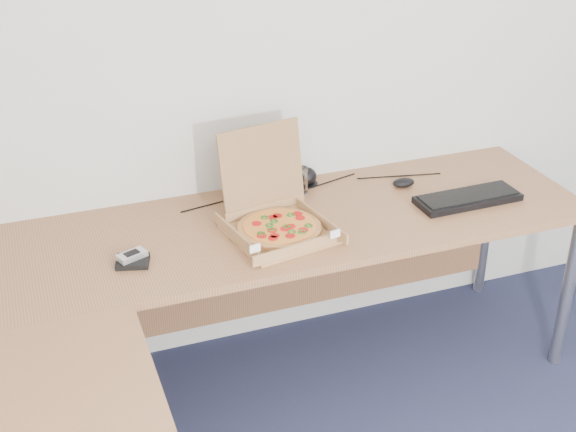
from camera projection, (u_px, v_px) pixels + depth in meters
name	position (u px, v px, depth m)	size (l,w,h in m)	color
desk	(210.00, 311.00, 2.50)	(2.50, 2.20, 0.73)	#95613C
pizza_box	(278.00, 222.00, 2.87)	(0.34, 0.39, 0.35)	#A8794A
drinking_glass	(300.00, 180.00, 3.16)	(0.06, 0.06, 0.11)	white
keyboard	(468.00, 199.00, 3.10)	(0.42, 0.15, 0.03)	black
mouse	(404.00, 182.00, 3.23)	(0.09, 0.06, 0.03)	black
wallet	(133.00, 261.00, 2.69)	(0.11, 0.09, 0.02)	black
phone	(132.00, 256.00, 2.69)	(0.10, 0.05, 0.02)	#B2B5BA
dome_speaker	(307.00, 175.00, 3.23)	(0.09, 0.09, 0.08)	black
cable_bundle	(308.00, 189.00, 3.21)	(0.54, 0.04, 0.01)	black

